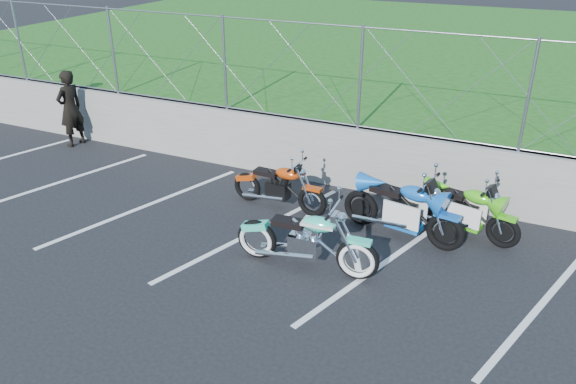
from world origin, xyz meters
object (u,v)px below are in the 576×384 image
at_px(sportbike_green, 466,212).
at_px(sportbike_blue, 404,211).
at_px(naked_orange, 280,188).
at_px(person_standing, 70,108).
at_px(cruiser_turquoise, 308,242).

bearing_deg(sportbike_green, sportbike_blue, -137.23).
distance_m(naked_orange, person_standing, 6.20).
xyz_separation_m(naked_orange, person_standing, (-6.11, 0.98, 0.50)).
bearing_deg(sportbike_blue, naked_orange, -172.19).
distance_m(cruiser_turquoise, naked_orange, 2.13).
bearing_deg(sportbike_blue, sportbike_green, 38.77).
bearing_deg(naked_orange, person_standing, 174.09).
height_order(cruiser_turquoise, sportbike_green, cruiser_turquoise).
distance_m(cruiser_turquoise, sportbike_green, 2.98).
relative_size(cruiser_turquoise, naked_orange, 1.18).
xyz_separation_m(cruiser_turquoise, sportbike_blue, (1.11, 1.60, 0.03)).
bearing_deg(naked_orange, sportbike_green, 10.52).
height_order(naked_orange, sportbike_green, sportbike_green).
height_order(sportbike_blue, person_standing, person_standing).
bearing_deg(sportbike_green, naked_orange, -158.62).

